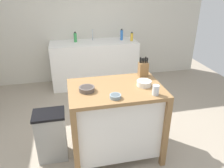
{
  "coord_description": "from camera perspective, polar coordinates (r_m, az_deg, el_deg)",
  "views": [
    {
      "loc": [
        -0.3,
        -2.19,
        1.98
      ],
      "look_at": [
        0.21,
        0.12,
        0.87
      ],
      "focal_mm": 35.17,
      "sensor_mm": 36.0,
      "label": 1
    }
  ],
  "objects": [
    {
      "name": "ground_plane",
      "position": [
        2.97,
        -3.58,
        -16.73
      ],
      "size": [
        6.37,
        6.37,
        0.0
      ],
      "primitive_type": "plane",
      "color": "gray",
      "rests_on": "ground"
    },
    {
      "name": "wall_back",
      "position": [
        4.65,
        -8.89,
        16.45
      ],
      "size": [
        5.37,
        0.1,
        2.6
      ],
      "primitive_type": "cube",
      "color": "beige",
      "rests_on": "ground"
    },
    {
      "name": "kitchen_island",
      "position": [
        2.63,
        0.94,
        -8.85
      ],
      "size": [
        1.05,
        0.71,
        0.92
      ],
      "color": "olive",
      "rests_on": "ground"
    },
    {
      "name": "knife_block",
      "position": [
        2.72,
        8.12,
        3.95
      ],
      "size": [
        0.11,
        0.09,
        0.24
      ],
      "color": "olive",
      "rests_on": "kitchen_island"
    },
    {
      "name": "bowl_ceramic_wide",
      "position": [
        2.35,
        -6.57,
        -1.26
      ],
      "size": [
        0.17,
        0.17,
        0.05
      ],
      "color": "#564C47",
      "rests_on": "kitchen_island"
    },
    {
      "name": "bowl_ceramic_small",
      "position": [
        2.48,
        8.33,
        0.23
      ],
      "size": [
        0.16,
        0.16,
        0.06
      ],
      "color": "silver",
      "rests_on": "kitchen_island"
    },
    {
      "name": "bowl_stoneware_deep",
      "position": [
        2.2,
        0.88,
        -3.2
      ],
      "size": [
        0.12,
        0.12,
        0.04
      ],
      "color": "gray",
      "rests_on": "kitchen_island"
    },
    {
      "name": "drinking_cup",
      "position": [
        2.29,
        11.29,
        -1.57
      ],
      "size": [
        0.07,
        0.07,
        0.11
      ],
      "color": "silver",
      "rests_on": "kitchen_island"
    },
    {
      "name": "trash_bin",
      "position": [
        2.78,
        -15.48,
        -12.77
      ],
      "size": [
        0.36,
        0.28,
        0.63
      ],
      "color": "gray",
      "rests_on": "ground"
    },
    {
      "name": "sink_counter",
      "position": [
        4.54,
        -4.57,
        5.39
      ],
      "size": [
        1.71,
        0.6,
        0.9
      ],
      "color": "white",
      "rests_on": "ground"
    },
    {
      "name": "sink_faucet",
      "position": [
        4.52,
        -5.07,
        12.63
      ],
      "size": [
        0.02,
        0.02,
        0.22
      ],
      "color": "#B7BCC1",
      "rests_on": "sink_counter"
    },
    {
      "name": "bottle_dish_soap",
      "position": [
        4.43,
        -9.51,
        11.89
      ],
      "size": [
        0.06,
        0.06,
        0.2
      ],
      "color": "green",
      "rests_on": "sink_counter"
    },
    {
      "name": "bottle_hand_soap",
      "position": [
        4.48,
        5.14,
        12.12
      ],
      "size": [
        0.05,
        0.05,
        0.17
      ],
      "color": "yellow",
      "rests_on": "sink_counter"
    },
    {
      "name": "bottle_spray_cleaner",
      "position": [
        4.53,
        2.52,
        12.65
      ],
      "size": [
        0.06,
        0.06,
        0.22
      ],
      "color": "blue",
      "rests_on": "sink_counter"
    }
  ]
}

